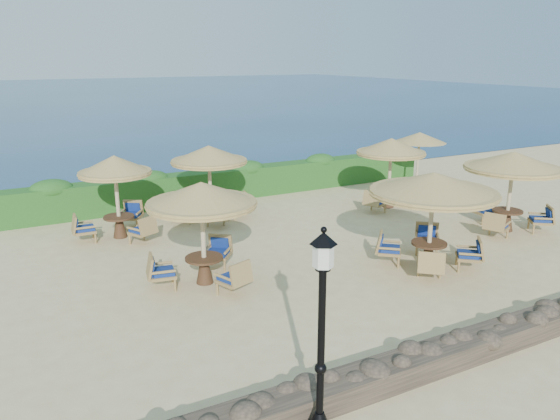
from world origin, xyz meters
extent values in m
plane|color=#D8C189|center=(0.00, 0.00, 0.00)|extent=(120.00, 120.00, 0.00)
plane|color=#0C2751|center=(0.00, 70.00, 0.00)|extent=(160.00, 160.00, 0.00)
cube|color=#1B4C18|center=(0.00, 7.20, 0.60)|extent=(18.00, 0.90, 1.20)
cube|color=brown|center=(0.00, -6.20, 0.22)|extent=(15.00, 0.65, 0.44)
cylinder|color=black|center=(-4.80, -6.80, 1.55)|extent=(0.11, 0.11, 2.40)
cylinder|color=silver|center=(-4.80, -6.80, 2.98)|extent=(0.30, 0.30, 0.36)
cone|color=black|center=(-4.80, -6.80, 3.22)|extent=(0.40, 0.40, 0.18)
cylinder|color=#C9B78E|center=(7.80, 5.20, 1.10)|extent=(0.10, 0.10, 2.20)
cone|color=olive|center=(7.80, 5.20, 2.18)|extent=(2.30, 2.30, 0.45)
cylinder|color=#C9B78E|center=(-4.26, -0.43, 1.20)|extent=(0.12, 0.12, 2.40)
cone|color=olive|center=(-4.26, -0.43, 2.38)|extent=(2.77, 2.77, 0.55)
cylinder|color=olive|center=(-4.26, -0.43, 2.10)|extent=(2.71, 2.71, 0.14)
cylinder|color=#492C1A|center=(-4.26, -0.43, 0.68)|extent=(0.96, 0.96, 0.06)
cone|color=#492C1A|center=(-4.26, -0.43, 0.33)|extent=(0.44, 0.44, 0.64)
cylinder|color=#C9B78E|center=(1.56, -2.27, 1.20)|extent=(0.12, 0.12, 2.40)
cone|color=olive|center=(1.56, -2.27, 2.38)|extent=(3.44, 3.44, 0.55)
cylinder|color=olive|center=(1.56, -2.27, 2.10)|extent=(3.37, 3.37, 0.14)
cylinder|color=#492C1A|center=(1.56, -2.27, 0.68)|extent=(0.96, 0.96, 0.06)
cone|color=#492C1A|center=(1.56, -2.27, 0.33)|extent=(0.44, 0.44, 0.64)
cylinder|color=#C9B78E|center=(6.09, -1.07, 1.20)|extent=(0.12, 0.12, 2.40)
cone|color=olive|center=(6.09, -1.07, 2.38)|extent=(3.09, 3.09, 0.55)
cylinder|color=olive|center=(6.09, -1.07, 2.10)|extent=(3.03, 3.03, 0.14)
cylinder|color=#492C1A|center=(6.09, -1.07, 0.68)|extent=(0.96, 0.96, 0.06)
cone|color=#492C1A|center=(6.09, -1.07, 0.33)|extent=(0.44, 0.44, 0.64)
cylinder|color=#C9B78E|center=(-5.36, 4.27, 1.20)|extent=(0.12, 0.12, 2.40)
cone|color=olive|center=(-5.36, 4.27, 2.38)|extent=(2.26, 2.26, 0.55)
cylinder|color=olive|center=(-5.36, 4.27, 2.10)|extent=(2.21, 2.21, 0.14)
cylinder|color=#492C1A|center=(-5.36, 4.27, 0.68)|extent=(0.96, 0.96, 0.06)
cone|color=#492C1A|center=(-5.36, 4.27, 0.33)|extent=(0.44, 0.44, 0.64)
cylinder|color=#C9B78E|center=(-2.10, 4.69, 1.20)|extent=(0.12, 0.12, 2.40)
cone|color=olive|center=(-2.10, 4.69, 2.38)|extent=(2.65, 2.65, 0.55)
cylinder|color=olive|center=(-2.10, 4.69, 2.10)|extent=(2.59, 2.59, 0.14)
cylinder|color=#492C1A|center=(-2.10, 4.69, 0.68)|extent=(0.96, 0.96, 0.06)
cone|color=#492C1A|center=(-2.10, 4.69, 0.33)|extent=(0.44, 0.44, 0.64)
cylinder|color=#C9B78E|center=(4.49, 3.07, 1.20)|extent=(0.12, 0.12, 2.40)
cone|color=olive|center=(4.49, 3.07, 2.38)|extent=(2.59, 2.59, 0.55)
cylinder|color=olive|center=(4.49, 3.07, 2.10)|extent=(2.54, 2.54, 0.14)
cylinder|color=#492C1A|center=(4.49, 3.07, 0.68)|extent=(0.96, 0.96, 0.06)
cone|color=#492C1A|center=(4.49, 3.07, 0.33)|extent=(0.44, 0.44, 0.64)
camera|label=1|loc=(-8.65, -12.74, 5.63)|focal=35.00mm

